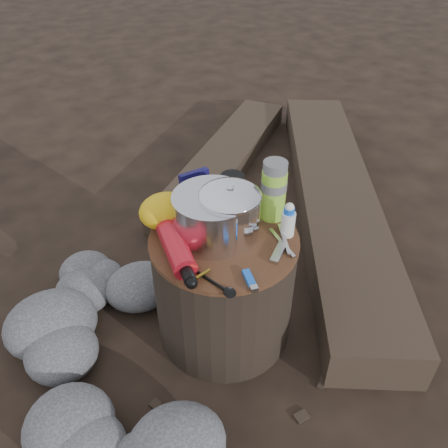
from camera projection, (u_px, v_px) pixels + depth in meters
name	position (u px, v px, depth m)	size (l,w,h in m)	color
ground	(224.00, 328.00, 1.68)	(60.00, 60.00, 0.00)	black
stump	(224.00, 287.00, 1.55)	(0.46, 0.46, 0.43)	black
rock_ring	(116.00, 347.00, 1.50)	(0.43, 0.93, 0.18)	#535357
log_main	(334.00, 198.00, 2.20)	(0.33, 1.94, 0.16)	#362A1F
log_small	(225.00, 159.00, 2.53)	(0.25, 1.37, 0.11)	#362A1F
foil_windscreen	(212.00, 216.00, 1.38)	(0.24, 0.24, 0.15)	silver
camping_pot	(230.00, 213.00, 1.37)	(0.18, 0.18, 0.18)	white
fuel_bottle	(175.00, 246.00, 1.33)	(0.07, 0.29, 0.07)	red
thermos	(274.00, 191.00, 1.45)	(0.08, 0.08, 0.20)	#96DA3A
travel_mug	(232.00, 190.00, 1.53)	(0.07, 0.07, 0.11)	black
stuff_sack	(165.00, 211.00, 1.44)	(0.16, 0.13, 0.11)	yellow
food_pouch	(196.00, 189.00, 1.51)	(0.10, 0.02, 0.13)	#100C47
lighter	(249.00, 278.00, 1.27)	(0.02, 0.08, 0.01)	blue
multitool	(278.00, 253.00, 1.35)	(0.03, 0.09, 0.01)	#BBBBC0
pot_grabber	(282.00, 242.00, 1.39)	(0.04, 0.14, 0.01)	#BBBBC0
spork	(212.00, 281.00, 1.26)	(0.03, 0.13, 0.01)	black
squeeze_bottle	(288.00, 221.00, 1.40)	(0.04, 0.04, 0.10)	white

